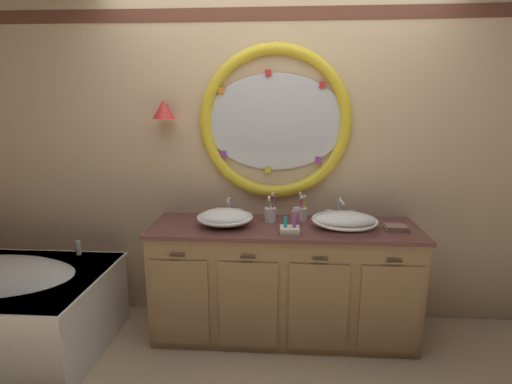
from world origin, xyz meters
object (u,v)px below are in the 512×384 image
(sink_basin_right, at_px, (344,220))
(sink_basin_left, at_px, (225,217))
(toiletry_basket, at_px, (290,230))
(toothbrush_holder_left, at_px, (270,214))
(soap_dispenser, at_px, (295,217))
(toothbrush_holder_right, at_px, (302,213))
(folded_hand_towel, at_px, (396,228))

(sink_basin_right, bearing_deg, sink_basin_left, 180.00)
(sink_basin_right, bearing_deg, toiletry_basket, -159.42)
(sink_basin_left, relative_size, toothbrush_holder_left, 1.79)
(sink_basin_left, height_order, soap_dispenser, soap_dispenser)
(sink_basin_right, height_order, soap_dispenser, soap_dispenser)
(toothbrush_holder_right, height_order, soap_dispenser, toothbrush_holder_right)
(sink_basin_left, bearing_deg, folded_hand_towel, -0.43)
(toothbrush_holder_left, height_order, toiletry_basket, toothbrush_holder_left)
(sink_basin_left, relative_size, toiletry_basket, 3.11)
(toothbrush_holder_left, bearing_deg, toiletry_basket, -62.41)
(toothbrush_holder_left, bearing_deg, folded_hand_towel, -8.51)
(sink_basin_left, bearing_deg, sink_basin_right, -0.00)
(soap_dispenser, distance_m, toiletry_basket, 0.19)
(sink_basin_left, relative_size, sink_basin_right, 0.88)
(sink_basin_left, distance_m, toothbrush_holder_right, 0.58)
(sink_basin_right, relative_size, soap_dispenser, 3.27)
(toothbrush_holder_left, xyz_separation_m, toiletry_basket, (0.14, -0.27, -0.03))
(toothbrush_holder_left, distance_m, toothbrush_holder_right, 0.24)
(sink_basin_right, bearing_deg, toothbrush_holder_right, 149.01)
(sink_basin_right, height_order, folded_hand_towel, sink_basin_right)
(sink_basin_right, relative_size, toothbrush_holder_left, 2.05)
(toothbrush_holder_right, distance_m, folded_hand_towel, 0.67)
(sink_basin_left, distance_m, folded_hand_towel, 1.20)
(sink_basin_right, bearing_deg, toothbrush_holder_left, 166.85)
(toothbrush_holder_right, xyz_separation_m, toiletry_basket, (-0.09, -0.32, -0.03))
(toothbrush_holder_left, xyz_separation_m, soap_dispenser, (0.18, -0.08, 0.00))
(sink_basin_right, relative_size, toothbrush_holder_right, 2.10)
(sink_basin_right, height_order, toothbrush_holder_left, toothbrush_holder_left)
(soap_dispenser, height_order, toiletry_basket, soap_dispenser)
(sink_basin_left, distance_m, toiletry_basket, 0.48)
(toothbrush_holder_left, xyz_separation_m, toothbrush_holder_right, (0.23, 0.05, -0.00))
(sink_basin_left, bearing_deg, toothbrush_holder_left, 20.98)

